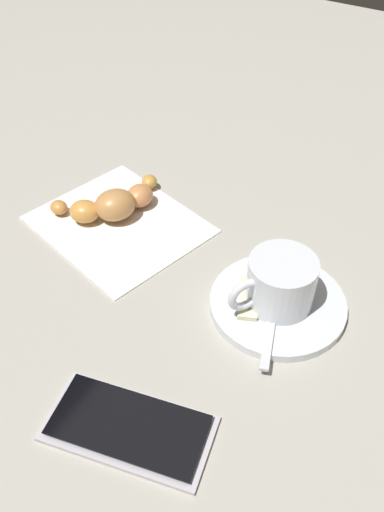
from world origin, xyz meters
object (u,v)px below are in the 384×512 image
Objects in this scene: espresso_cup at (280,282)px; cell_phone at (129,427)px; saucer at (278,304)px; croissant at (113,203)px; napkin at (119,224)px; teaspoon at (274,298)px; sugar_packet at (249,298)px.

cell_phone is at bearing -104.73° from espresso_cup.
saucer is 0.24m from croissant.
saucer reaches higher than napkin.
saucer is 1.07× the size of teaspoon.
sugar_packet is at bearing -10.99° from napkin.
saucer is at bearing -6.04° from napkin.
cell_phone is (0.17, -0.22, 0.00)m from napkin.
croissant is (-0.23, 0.04, 0.01)m from teaspoon.
sugar_packet reaches higher than cell_phone.
teaspoon is at bearing -158.93° from saucer.
sugar_packet is at bearing -13.38° from croissant.
sugar_packet reaches higher than saucer.
cell_phone is (-0.03, -0.18, -0.01)m from sugar_packet.
croissant is (-0.24, 0.04, 0.01)m from saucer.
napkin is 0.03m from croissant.
sugar_packet is at bearing 82.09° from cell_phone.
teaspoon is 0.22m from napkin.
espresso_cup is 0.67× the size of teaspoon.
sugar_packet reaches higher than napkin.
sugar_packet is 0.43× the size of croissant.
saucer is 1.07× the size of croissant.
saucer is at bearing 30.60° from espresso_cup.
sugar_packet is 0.20m from napkin.
teaspoon is at bearing -9.04° from croissant.
sugar_packet is at bearing -152.14° from saucer.
espresso_cup reaches higher than cell_phone.
cell_phone is at bearing -52.09° from napkin.
saucer and cell_phone have the same top height.
napkin is (-0.20, 0.04, -0.01)m from sugar_packet.
saucer is 1.61× the size of espresso_cup.
espresso_cup is 0.20m from cell_phone.
croissant is at bearing 128.82° from cell_phone.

